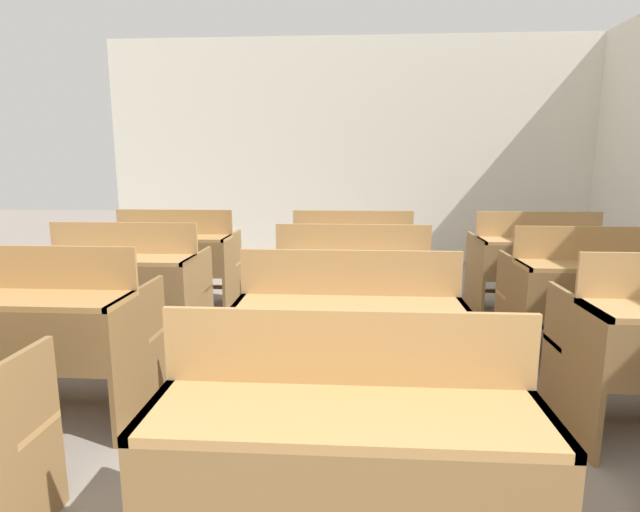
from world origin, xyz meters
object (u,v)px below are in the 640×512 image
Objects in this scene: bench_second_left at (38,331)px; bench_third_center at (352,288)px; bench_third_right at (593,293)px; bench_back_right at (537,262)px; bench_front_center at (346,459)px; bench_second_center at (349,340)px; bench_third_left at (125,284)px; bench_back_left at (175,258)px; bench_back_center at (352,260)px.

bench_second_left and bench_third_center have the same top height.
bench_third_right is at bearing -0.57° from bench_third_center.
bench_third_center is at bearing -147.44° from bench_back_right.
bench_front_center and bench_second_center have the same top height.
bench_third_center is at bearing 89.57° from bench_front_center.
bench_third_right is (3.48, -0.02, 0.00)m from bench_third_left.
bench_second_center is 1.00× the size of bench_back_left.
bench_second_center is 1.00× the size of bench_back_center.
bench_second_left and bench_back_center have the same top height.
bench_third_center and bench_back_left have the same top height.
bench_third_left is 1.08m from bench_back_left.
bench_third_center and bench_back_right have the same top height.
bench_front_center is at bearing -128.77° from bench_third_right.
bench_front_center and bench_third_right have the same top height.
bench_third_left is at bearing 128.22° from bench_front_center.
bench_third_center is (0.01, 1.12, 0.00)m from bench_second_center.
bench_second_left is at bearing -147.68° from bench_back_right.
bench_front_center is at bearing -90.10° from bench_second_center.
bench_second_center is 2.07m from bench_third_left.
bench_front_center and bench_back_left have the same top height.
bench_front_center is 1.07m from bench_second_center.
bench_second_center is at bearing -90.34° from bench_back_center.
bench_front_center and bench_third_left have the same top height.
bench_second_center is at bearing -32.99° from bench_third_left.
bench_third_center is 1.00× the size of bench_back_right.
bench_front_center and bench_third_center have the same top height.
bench_third_right is (1.75, 2.18, 0.00)m from bench_front_center.
bench_third_left and bench_back_center have the same top height.
bench_back_left is at bearing 117.75° from bench_front_center.
bench_third_center is at bearing -31.89° from bench_back_left.
bench_back_right is at bearing 32.56° from bench_third_center.
bench_second_left and bench_back_left have the same top height.
bench_back_left is 3.47m from bench_back_right.
bench_front_center is 1.00× the size of bench_second_center.
bench_third_center is at bearing -89.93° from bench_back_center.
bench_second_left is at bearing -128.52° from bench_back_center.
bench_third_right is at bearing 17.18° from bench_second_left.
bench_back_right is (1.73, 1.11, 0.00)m from bench_third_center.
bench_third_right is at bearing -0.39° from bench_third_left.
bench_third_center is at bearing -0.22° from bench_third_left.
bench_third_right is 1.00× the size of bench_back_right.
bench_third_center is 1.00× the size of bench_back_center.
bench_second_center is 1.00× the size of bench_third_left.
bench_second_left is 2.17m from bench_back_left.
bench_third_right is 2.06m from bench_back_center.
bench_third_right is at bearing -90.08° from bench_back_right.
bench_front_center and bench_second_left have the same top height.
bench_back_left is (-1.74, 1.08, 0.00)m from bench_third_center.
bench_second_center is 2.06m from bench_third_right.
bench_front_center is at bearing -90.26° from bench_back_center.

